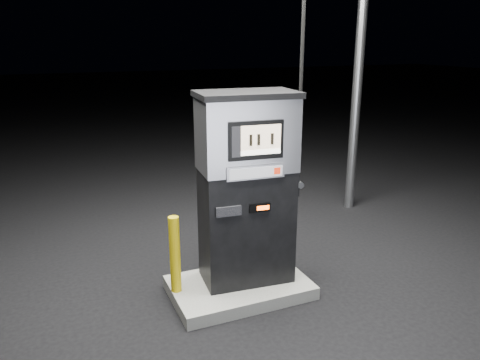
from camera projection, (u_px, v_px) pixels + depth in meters
name	position (u px, v px, depth m)	size (l,w,h in m)	color
ground	(239.00, 293.00, 5.58)	(80.00, 80.00, 0.00)	black
pump_island	(239.00, 287.00, 5.56)	(1.60, 1.00, 0.15)	slate
fuel_dispenser	(247.00, 187.00, 5.32)	(1.25, 0.75, 4.60)	black
bollard_left	(175.00, 255.00, 5.22)	(0.12, 0.12, 0.90)	#D9B90C
bollard_right	(289.00, 248.00, 5.44)	(0.11, 0.11, 0.84)	#D9B90C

